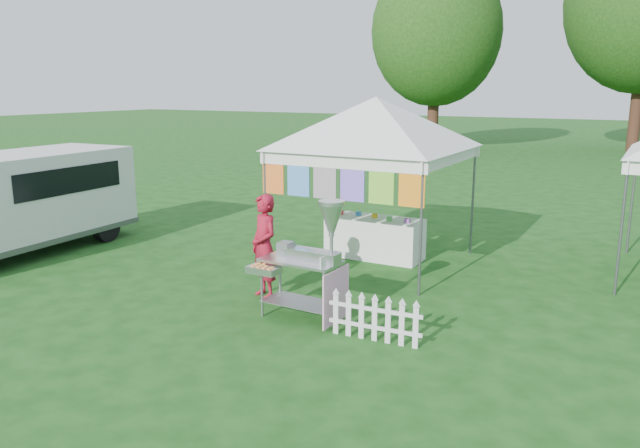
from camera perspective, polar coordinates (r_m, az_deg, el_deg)
The scene contains 8 objects.
ground at distance 8.73m, azimuth -4.78°, elevation -8.91°, with size 120.00×120.00×0.00m, color #154313.
canopy_main at distance 11.19m, azimuth 5.14°, elevation 11.46°, with size 4.24×4.24×3.45m.
tree_left at distance 32.60m, azimuth 10.58°, elevation 16.96°, with size 6.40×6.40×9.53m.
donut_cart at distance 8.44m, azimuth -0.79°, elevation -2.44°, with size 1.25×0.81×1.71m.
vendor at distance 9.49m, azimuth -5.12°, elevation -2.06°, with size 0.58×0.38×1.60m, color maroon.
cargo_van at distance 13.34m, azimuth -25.74°, elevation 2.00°, with size 2.07×4.71×1.92m.
picket_fence at distance 8.02m, azimuth 5.02°, elevation -8.69°, with size 1.26×0.09×0.56m.
display_table at distance 11.79m, azimuth 5.00°, elevation -1.25°, with size 1.80×0.70×0.77m, color white.
Camera 1 is at (4.57, -6.72, 3.18)m, focal length 35.00 mm.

